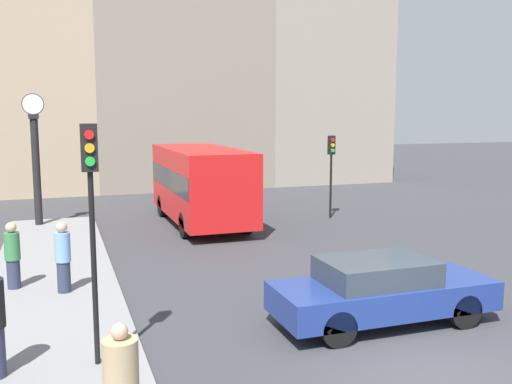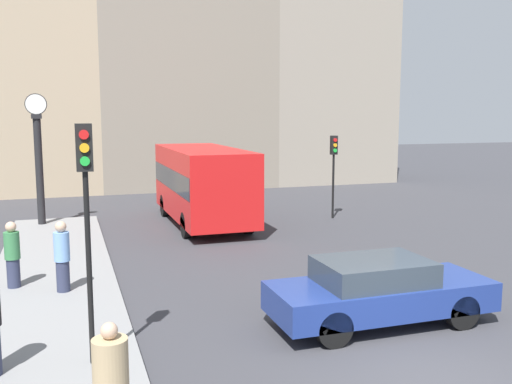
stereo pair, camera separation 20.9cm
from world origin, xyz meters
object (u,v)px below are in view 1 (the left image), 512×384
(traffic_light_near, at_px, (91,195))
(traffic_light_far, at_px, (331,159))
(sedan_car, at_px, (381,290))
(pedestrian_green_hoodie, at_px, (13,255))
(bus_distant, at_px, (201,181))
(street_clock, at_px, (36,160))
(pedestrian_blue_stripe, at_px, (63,257))

(traffic_light_near, relative_size, traffic_light_far, 1.19)
(sedan_car, height_order, pedestrian_green_hoodie, pedestrian_green_hoodie)
(bus_distant, relative_size, traffic_light_far, 2.12)
(street_clock, bearing_deg, bus_distant, -13.61)
(sedan_car, xyz_separation_m, traffic_light_far, (4.37, 10.97, 1.72))
(traffic_light_far, height_order, street_clock, street_clock)
(sedan_car, relative_size, pedestrian_green_hoodie, 2.83)
(sedan_car, relative_size, pedestrian_blue_stripe, 2.71)
(traffic_light_far, distance_m, pedestrian_blue_stripe, 12.67)
(traffic_light_far, bearing_deg, traffic_light_near, -131.56)
(sedan_car, distance_m, bus_distant, 11.51)
(traffic_light_near, distance_m, traffic_light_far, 15.06)
(street_clock, bearing_deg, pedestrian_green_hoodie, -92.52)
(sedan_car, bearing_deg, street_clock, 118.01)
(traffic_light_near, xyz_separation_m, pedestrian_green_hoodie, (-1.59, 4.94, -2.05))
(traffic_light_near, bearing_deg, sedan_car, 2.92)
(sedan_car, relative_size, bus_distant, 0.64)
(traffic_light_near, xyz_separation_m, pedestrian_blue_stripe, (-0.46, 4.24, -2.01))
(street_clock, relative_size, pedestrian_green_hoodie, 3.03)
(sedan_car, height_order, pedestrian_blue_stripe, pedestrian_blue_stripe)
(street_clock, distance_m, pedestrian_blue_stripe, 9.08)
(bus_distant, relative_size, pedestrian_blue_stripe, 4.25)
(sedan_car, xyz_separation_m, pedestrian_green_hoodie, (-7.20, 4.66, 0.21))
(bus_distant, bearing_deg, pedestrian_green_hoodie, -132.76)
(sedan_car, bearing_deg, pedestrian_green_hoodie, 147.10)
(sedan_car, distance_m, pedestrian_green_hoodie, 8.58)
(bus_distant, height_order, traffic_light_near, traffic_light_near)
(traffic_light_far, xyz_separation_m, pedestrian_blue_stripe, (-10.44, -7.02, -1.47))
(bus_distant, distance_m, pedestrian_green_hoodie, 9.25)
(traffic_light_near, height_order, street_clock, street_clock)
(traffic_light_far, bearing_deg, sedan_car, -111.73)
(sedan_car, bearing_deg, traffic_light_far, 68.27)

